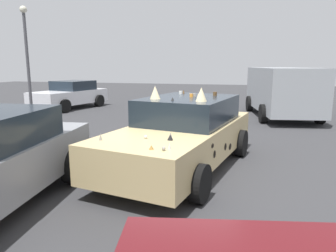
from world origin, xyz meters
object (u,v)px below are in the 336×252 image
at_px(parked_sedan_far_right, 70,95).
at_px(lot_lamp_post, 27,52).
at_px(art_car_decorated, 183,133).
at_px(parked_van_behind_left, 282,89).

xyz_separation_m(parked_sedan_far_right, lot_lamp_post, (-3.13, -0.12, 1.99)).
relative_size(parked_sedan_far_right, lot_lamp_post, 0.95).
height_order(art_car_decorated, lot_lamp_post, lot_lamp_post).
bearing_deg(lot_lamp_post, parked_sedan_far_right, 2.28).
relative_size(parked_van_behind_left, lot_lamp_post, 1.25).
bearing_deg(lot_lamp_post, art_car_decorated, -121.84).
relative_size(parked_van_behind_left, parked_sedan_far_right, 1.31).
relative_size(art_car_decorated, lot_lamp_post, 1.11).
height_order(parked_sedan_far_right, lot_lamp_post, lot_lamp_post).
bearing_deg(parked_van_behind_left, parked_sedan_far_right, -100.43).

